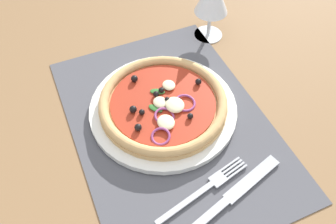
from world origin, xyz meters
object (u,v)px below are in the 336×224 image
Objects in this scene: pizza at (161,104)px; plate at (161,109)px; fork at (207,187)px; knife at (235,193)px.

plate is at bearing -169.78° from pizza.
fork is (17.41, 0.63, -2.07)cm from pizza.
plate is 1.69cm from pizza.
plate is 1.16× the size of pizza.
pizza reaches higher than knife.
knife is at bearing 11.76° from plate.
plate is 1.40× the size of knife.
pizza is 20.67cm from knife.
fork is 4.49cm from knife.
plate is at bearing 85.22° from knife.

